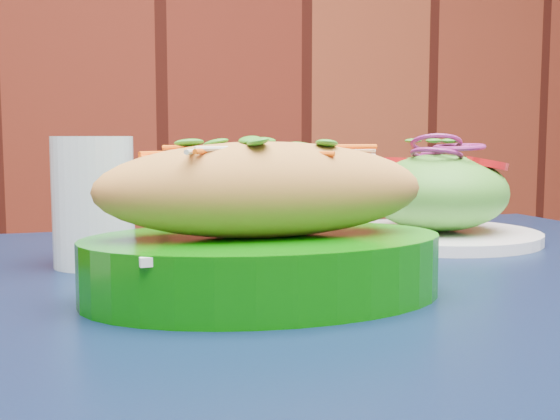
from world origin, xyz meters
name	(u,v)px	position (x,y,z in m)	size (l,w,h in m)	color
cafe_table	(409,379)	(0.38, 1.68, 0.66)	(0.83, 0.83, 0.75)	black
banh_mi_basket	(264,233)	(0.24, 1.66, 0.80)	(0.28, 0.20, 0.12)	#076405
salad_plate	(437,200)	(0.51, 1.87, 0.80)	(0.23, 0.23, 0.12)	white
water_glass	(93,202)	(0.13, 1.84, 0.81)	(0.07, 0.07, 0.12)	silver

